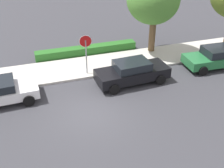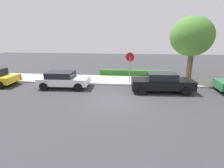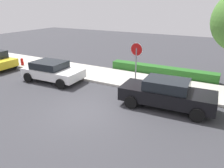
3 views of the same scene
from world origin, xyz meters
name	(u,v)px [view 1 (image 1 of 3)]	position (x,y,z in m)	size (l,w,h in m)	color
ground_plane	(91,114)	(0.00, 0.00, 0.00)	(60.00, 60.00, 0.00)	#38383D
sidewalk_curb	(71,69)	(0.00, 5.27, 0.07)	(32.00, 3.11, 0.14)	beige
stop_sign	(86,48)	(0.85, 4.24, 1.92)	(0.79, 0.11, 2.78)	gray
parked_car_black	(132,72)	(3.31, 2.40, 0.75)	(4.65, 2.15, 1.47)	black
parked_car_white	(0,91)	(-4.50, 2.70, 0.70)	(4.07, 2.25, 1.32)	white
parked_car_green	(218,57)	(9.75, 2.63, 0.74)	(4.63, 2.16, 1.43)	#236B38
street_tree_near_corner	(153,0)	(6.31, 6.26, 4.04)	(3.78, 3.78, 5.85)	brown
front_yard_hedge	(87,51)	(1.59, 7.32, 0.34)	(7.64, 0.77, 0.68)	#286623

